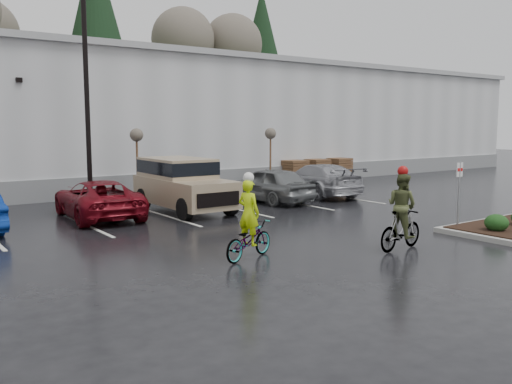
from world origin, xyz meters
TOP-DOWN VIEW (x-y plane):
  - ground at (0.00, 0.00)m, footprint 120.00×120.00m
  - warehouse at (0.00, 21.99)m, footprint 60.50×15.50m
  - wooded_ridge at (0.00, 45.00)m, footprint 80.00×25.00m
  - lamppost at (-4.00, 12.00)m, footprint 0.50×1.00m
  - sapling_mid at (-1.50, 13.00)m, footprint 0.60×0.60m
  - sapling_east at (6.00, 13.00)m, footprint 0.60×0.60m
  - pallet_stack_a at (8.50, 14.00)m, footprint 1.20×1.20m
  - pallet_stack_b at (10.20, 14.00)m, footprint 1.20×1.20m
  - pallet_stack_c at (12.00, 14.00)m, footprint 1.20×1.20m
  - shrub_a at (4.00, -1.00)m, footprint 0.70×0.70m
  - fire_lane_sign at (3.80, 0.20)m, footprint 0.30×0.05m
  - car_red at (-4.68, 9.19)m, footprint 2.62×5.10m
  - suv_tan at (-1.41, 8.72)m, footprint 2.20×5.10m
  - car_grey at (2.85, 8.91)m, footprint 2.12×4.61m
  - car_far_silver at (5.98, 9.24)m, footprint 2.83×5.47m
  - cyclist_hivis at (-3.67, 1.07)m, footprint 1.91×1.19m
  - cyclist_olive at (0.22, -0.50)m, footprint 1.79×0.88m

SIDE VIEW (x-z plane):
  - ground at x=0.00m, z-range 0.00..0.00m
  - shrub_a at x=4.00m, z-range 0.15..0.67m
  - pallet_stack_a at x=8.50m, z-range 0.00..1.35m
  - pallet_stack_b at x=10.20m, z-range 0.00..1.35m
  - pallet_stack_c at x=12.00m, z-range 0.00..1.35m
  - cyclist_hivis at x=-3.67m, z-range -0.41..1.78m
  - car_red at x=-4.68m, z-range 0.00..1.38m
  - car_far_silver at x=5.98m, z-range 0.00..1.52m
  - car_grey at x=2.85m, z-range 0.00..1.53m
  - cyclist_olive at x=0.22m, z-range -0.30..1.97m
  - suv_tan at x=-1.41m, z-range 0.00..2.06m
  - fire_lane_sign at x=3.80m, z-range 0.31..2.51m
  - sapling_mid at x=-1.50m, z-range 1.13..4.33m
  - sapling_east at x=6.00m, z-range 1.13..4.33m
  - wooded_ridge at x=0.00m, z-range 0.00..6.00m
  - warehouse at x=0.00m, z-range 0.05..7.25m
  - lamppost at x=-4.00m, z-range 1.07..10.30m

